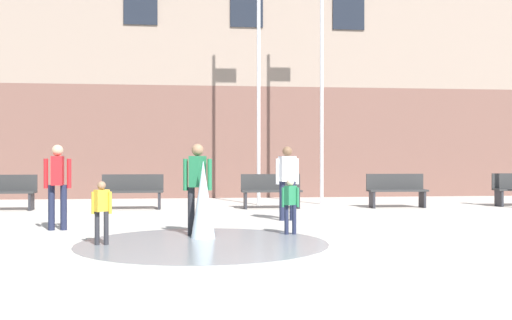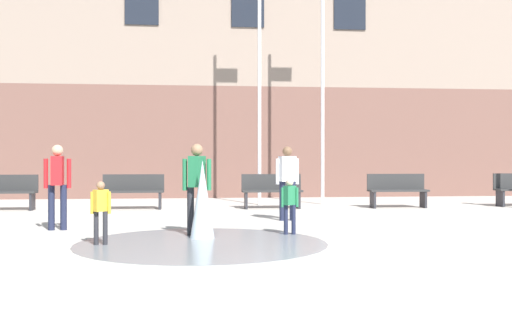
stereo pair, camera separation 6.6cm
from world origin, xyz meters
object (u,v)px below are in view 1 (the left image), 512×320
at_px(park_bench_under_right_flagpole, 397,190).
at_px(child_with_pink_shirt, 102,208).
at_px(park_bench_far_left, 4,192).
at_px(park_bench_center, 271,190).
at_px(adult_in_red, 198,182).
at_px(teen_by_trashcan, 58,180).
at_px(flagpole_right, 323,54).
at_px(flagpole_left, 260,54).
at_px(park_bench_under_left_flagpole, 132,191).
at_px(child_in_fountain, 290,202).
at_px(adult_near_bench, 287,177).

height_order(park_bench_under_right_flagpole, child_with_pink_shirt, child_with_pink_shirt).
bearing_deg(park_bench_far_left, park_bench_under_right_flagpole, -1.57).
relative_size(park_bench_center, adult_in_red, 1.01).
xyz_separation_m(teen_by_trashcan, child_with_pink_shirt, (1.09, -2.03, -0.35)).
relative_size(teen_by_trashcan, child_with_pink_shirt, 1.61).
bearing_deg(teen_by_trashcan, park_bench_far_left, 22.20).
xyz_separation_m(park_bench_center, teen_by_trashcan, (-4.61, -4.29, 0.45)).
relative_size(adult_in_red, flagpole_right, 0.19).
bearing_deg(flagpole_right, teen_by_trashcan, -138.62).
bearing_deg(park_bench_far_left, teen_by_trashcan, -62.86).
bearing_deg(flagpole_right, park_bench_far_left, -172.81).
height_order(child_with_pink_shirt, flagpole_left, flagpole_left).
relative_size(park_bench_center, flagpole_right, 0.19).
height_order(park_bench_far_left, park_bench_center, same).
height_order(park_bench_under_left_flagpole, flagpole_left, flagpole_left).
distance_m(park_bench_under_left_flagpole, child_with_pink_shirt, 6.48).
distance_m(child_with_pink_shirt, flagpole_right, 9.92).
height_order(child_in_fountain, flagpole_right, flagpole_right).
distance_m(park_bench_center, teen_by_trashcan, 6.31).
bearing_deg(flagpole_left, child_in_fountain, -92.10).
xyz_separation_m(park_bench_center, flagpole_right, (1.68, 1.25, 3.88)).
relative_size(park_bench_under_right_flagpole, flagpole_left, 0.20).
height_order(child_with_pink_shirt, flagpole_right, flagpole_right).
bearing_deg(adult_near_bench, flagpole_left, 73.94).
bearing_deg(adult_in_red, teen_by_trashcan, 91.42).
distance_m(teen_by_trashcan, adult_in_red, 2.77).
xyz_separation_m(adult_near_bench, flagpole_left, (-0.09, 4.31, 3.39)).
bearing_deg(child_in_fountain, park_bench_under_right_flagpole, -162.64).
distance_m(park_bench_under_left_flagpole, child_in_fountain, 6.42).
bearing_deg(park_bench_under_right_flagpole, park_bench_center, 178.09).
relative_size(adult_in_red, child_with_pink_shirt, 1.61).
bearing_deg(child_with_pink_shirt, teen_by_trashcan, -101.82).
xyz_separation_m(park_bench_far_left, flagpole_right, (8.56, 1.08, 3.88)).
xyz_separation_m(adult_near_bench, adult_in_red, (-1.95, -2.24, 0.00)).
xyz_separation_m(adult_in_red, flagpole_right, (3.70, 6.55, 3.42)).
height_order(park_bench_far_left, adult_in_red, adult_in_red).
bearing_deg(park_bench_under_left_flagpole, adult_near_bench, -42.05).
bearing_deg(flagpole_left, flagpole_right, 0.00).
relative_size(park_bench_under_left_flagpole, teen_by_trashcan, 1.01).
bearing_deg(child_with_pink_shirt, flagpole_right, -164.49).
bearing_deg(park_bench_center, park_bench_under_left_flagpole, 177.56).
height_order(park_bench_under_right_flagpole, flagpole_left, flagpole_left).
bearing_deg(teen_by_trashcan, child_in_fountain, -109.68).
xyz_separation_m(teen_by_trashcan, flagpole_right, (6.28, 5.53, 3.42)).
xyz_separation_m(teen_by_trashcan, adult_in_red, (2.58, -1.01, 0.00)).
relative_size(park_bench_under_left_flagpole, adult_near_bench, 1.01).
relative_size(park_bench_center, park_bench_under_right_flagpole, 1.00).
height_order(park_bench_under_left_flagpole, park_bench_center, same).
distance_m(adult_near_bench, child_with_pink_shirt, 4.75).
height_order(adult_near_bench, child_with_pink_shirt, adult_near_bench).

